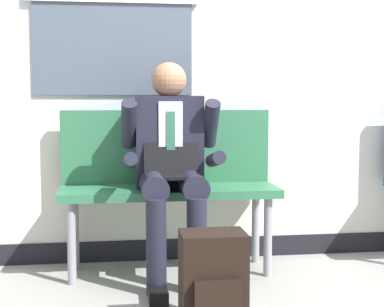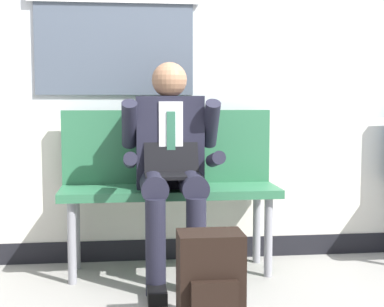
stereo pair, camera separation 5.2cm
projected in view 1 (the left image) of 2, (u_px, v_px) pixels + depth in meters
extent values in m
plane|color=gray|center=(211.00, 281.00, 3.36)|extent=(18.00, 18.00, 0.00)
cube|color=silver|center=(197.00, 177.00, 3.86)|extent=(5.89, 0.12, 0.80)
cube|color=black|center=(197.00, 246.00, 3.90)|extent=(5.89, 0.14, 0.14)
cube|color=#2D6B47|center=(169.00, 191.00, 3.49)|extent=(1.31, 0.42, 0.05)
cube|color=#2D6B47|center=(166.00, 147.00, 3.64)|extent=(1.31, 0.04, 0.46)
cylinder|color=gray|center=(72.00, 243.00, 3.29)|extent=(0.05, 0.05, 0.48)
cylinder|color=gray|center=(75.00, 231.00, 3.58)|extent=(0.05, 0.05, 0.48)
cylinder|color=gray|center=(268.00, 237.00, 3.44)|extent=(0.05, 0.05, 0.48)
cylinder|color=gray|center=(256.00, 226.00, 3.74)|extent=(0.05, 0.05, 0.48)
cylinder|color=#1E1E2D|center=(153.00, 185.00, 3.26)|extent=(0.15, 0.40, 0.15)
cylinder|color=#1E1E2D|center=(156.00, 247.00, 3.10)|extent=(0.11, 0.11, 0.53)
cube|color=black|center=(157.00, 293.00, 3.06)|extent=(0.10, 0.26, 0.07)
cylinder|color=#1E1E2D|center=(192.00, 185.00, 3.29)|extent=(0.15, 0.40, 0.15)
cylinder|color=#1E1E2D|center=(197.00, 246.00, 3.13)|extent=(0.11, 0.11, 0.53)
cube|color=black|center=(198.00, 291.00, 3.09)|extent=(0.10, 0.26, 0.07)
cube|color=#1E1E2D|center=(169.00, 142.00, 3.46)|extent=(0.40, 0.18, 0.55)
cube|color=silver|center=(171.00, 135.00, 3.36)|extent=(0.14, 0.01, 0.39)
cube|color=#2D664C|center=(171.00, 140.00, 3.35)|extent=(0.05, 0.01, 0.33)
sphere|color=#9E7051|center=(169.00, 80.00, 3.42)|extent=(0.21, 0.21, 0.21)
cylinder|color=#1E1E2D|center=(129.00, 124.00, 3.35)|extent=(0.09, 0.25, 0.30)
cylinder|color=#1E1E2D|center=(130.00, 160.00, 3.20)|extent=(0.08, 0.27, 0.12)
cylinder|color=#1E1E2D|center=(211.00, 124.00, 3.41)|extent=(0.09, 0.25, 0.30)
cylinder|color=#1E1E2D|center=(215.00, 159.00, 3.26)|extent=(0.08, 0.27, 0.12)
cube|color=black|center=(173.00, 176.00, 3.24)|extent=(0.32, 0.22, 0.02)
cube|color=black|center=(171.00, 154.00, 3.35)|extent=(0.32, 0.08, 0.21)
cube|color=black|center=(213.00, 283.00, 2.60)|extent=(0.29, 0.21, 0.47)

